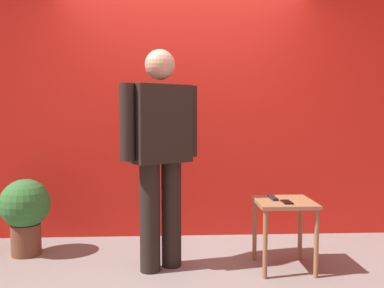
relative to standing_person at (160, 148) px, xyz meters
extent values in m
plane|color=gray|center=(0.22, -0.30, -1.00)|extent=(12.00, 12.00, 0.00)
cube|color=red|center=(0.22, 0.95, 0.57)|extent=(6.03, 0.12, 3.14)
cylinder|color=black|center=(-0.09, -0.05, -0.56)|extent=(0.23, 0.23, 0.88)
cylinder|color=black|center=(0.09, 0.05, -0.56)|extent=(0.23, 0.23, 0.88)
cube|color=black|center=(0.00, 0.00, 0.19)|extent=(0.53, 0.45, 0.62)
cube|color=red|center=(-0.06, 0.10, 0.22)|extent=(0.12, 0.08, 0.52)
cube|color=silver|center=(-0.07, 0.11, 0.21)|extent=(0.04, 0.03, 0.47)
cylinder|color=black|center=(-0.25, -0.15, 0.21)|extent=(0.16, 0.16, 0.59)
cylinder|color=black|center=(0.25, 0.15, 0.21)|extent=(0.16, 0.16, 0.59)
sphere|color=tan|center=(0.00, 0.00, 0.66)|extent=(0.24, 0.24, 0.24)
cube|color=olive|center=(1.01, -0.05, -0.45)|extent=(0.46, 0.46, 0.03)
cylinder|color=olive|center=(0.81, -0.25, -0.73)|extent=(0.04, 0.04, 0.54)
cylinder|color=olive|center=(1.21, -0.25, -0.73)|extent=(0.04, 0.04, 0.54)
cylinder|color=olive|center=(0.81, 0.15, -0.73)|extent=(0.04, 0.04, 0.54)
cylinder|color=olive|center=(1.21, 0.15, -0.73)|extent=(0.04, 0.04, 0.54)
cube|color=black|center=(1.00, -0.14, -0.43)|extent=(0.07, 0.14, 0.01)
cube|color=black|center=(0.93, 0.01, -0.42)|extent=(0.05, 0.17, 0.02)
cylinder|color=brown|center=(-1.22, 0.38, -0.86)|extent=(0.26, 0.26, 0.28)
sphere|color=#2D7233|center=(-1.22, 0.38, -0.53)|extent=(0.44, 0.44, 0.44)
camera|label=1|loc=(0.09, -3.29, 0.28)|focal=38.19mm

